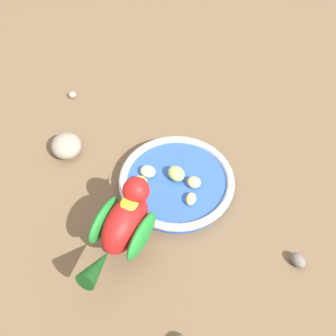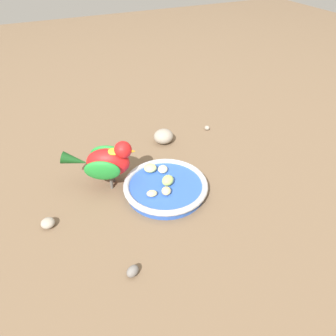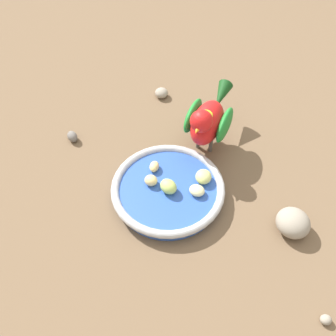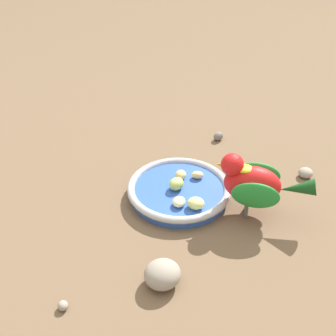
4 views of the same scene
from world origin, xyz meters
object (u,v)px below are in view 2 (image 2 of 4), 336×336
Objects in this scene: apple_piece_0 at (166,191)px; rock_large at (163,136)px; parrot at (106,161)px; pebble_1 at (133,271)px; apple_piece_2 at (166,181)px; apple_piece_3 at (163,169)px; pebble_2 at (48,223)px; feeding_bowl at (166,187)px; pebble_0 at (207,128)px; apple_piece_4 at (150,168)px; apple_piece_1 at (152,193)px.

apple_piece_0 is 0.40× the size of rock_large.
parrot reaches higher than pebble_1.
pebble_1 is (-0.16, -0.19, -0.02)m from apple_piece_2.
apple_piece_3 is 0.93× the size of pebble_2.
apple_piece_3 reaches higher than feeding_bowl.
rock_large reaches higher than pebble_0.
rock_large is 0.43m from pebble_2.
rock_large is (0.10, 0.24, -0.01)m from apple_piece_0.
rock_large is at bearing 58.84° from pebble_1.
apple_piece_0 is 0.89× the size of pebble_1.
apple_piece_0 reaches higher than apple_piece_3.
apple_piece_2 reaches higher than apple_piece_0.
pebble_0 is (0.16, 0.01, -0.01)m from rock_large.
apple_piece_3 is 0.88× the size of apple_piece_4.
apple_piece_0 is 0.04m from apple_piece_1.
apple_piece_1 and apple_piece_3 have the same top height.
apple_piece_1 is 0.10m from apple_piece_4.
apple_piece_1 is 0.39m from pebble_0.
rock_large is (0.10, 0.15, -0.01)m from apple_piece_4.
rock_large is at bearing 58.12° from parrot.
pebble_0 is (0.25, 0.22, -0.01)m from feeding_bowl.
apple_piece_0 reaches higher than feeding_bowl.
apple_piece_0 is 0.03m from apple_piece_2.
apple_piece_2 is 0.05m from apple_piece_3.
rock_large is 0.48m from pebble_1.
pebble_0 is 0.58m from pebble_2.
apple_piece_2 is 0.34m from pebble_0.
apple_piece_4 is at bearing -125.25° from rock_large.
parrot reaches higher than apple_piece_0.
rock_large is 1.95× the size of pebble_2.
apple_piece_1 is 0.10m from apple_piece_3.
pebble_0 is at bearing 45.63° from pebble_1.
apple_piece_4 reaches higher than pebble_1.
rock_large is (0.07, 0.16, -0.01)m from apple_piece_3.
apple_piece_1 is at bearing -153.41° from apple_piece_2.
feeding_bowl is at bearing -78.55° from apple_piece_4.
rock_large is at bearing 67.35° from feeding_bowl.
apple_piece_3 is 0.16× the size of parrot.
pebble_2 is at bearing 179.38° from feeding_bowl.
parrot reaches higher than pebble_2.
pebble_0 is (0.26, 0.25, -0.03)m from apple_piece_0.
parrot is at bearing 144.78° from apple_piece_2.
pebble_2 is (-0.38, -0.21, -0.01)m from rock_large.
pebble_2 is (-0.24, 0.03, -0.02)m from apple_piece_1.
feeding_bowl is 0.25m from pebble_1.
apple_piece_1 is at bearing -129.34° from apple_piece_3.
apple_piece_3 is at bearing 54.97° from pebble_1.
feeding_bowl is at bearing -106.47° from apple_piece_3.
feeding_bowl is 6.45× the size of apple_piece_4.
apple_piece_1 is 0.20m from pebble_1.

